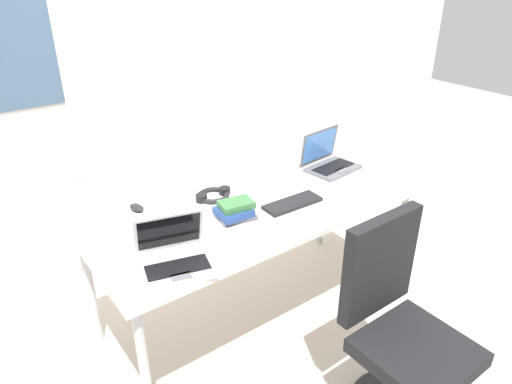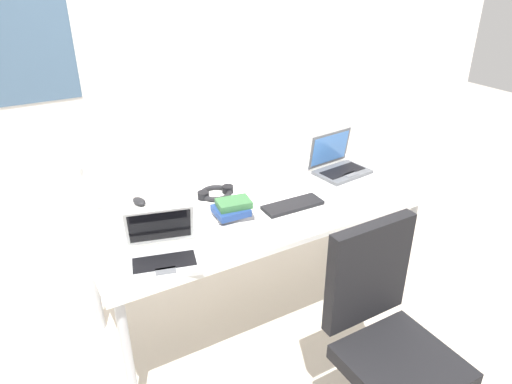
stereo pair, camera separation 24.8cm
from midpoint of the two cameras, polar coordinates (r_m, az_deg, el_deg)
ground_plane at (r=2.94m, az=-2.49°, el=-14.46°), size 12.00×12.00×0.00m
wall_back at (r=3.25m, az=-14.31°, el=14.72°), size 6.00×0.13×2.60m
desk at (r=2.54m, az=-2.79°, el=-2.82°), size 1.80×0.80×0.74m
desk_lamp at (r=2.39m, az=-22.99°, el=-0.30°), size 0.12×0.18×0.40m
laptop_mid_desk at (r=2.08m, az=-13.21°, el=-7.83°), size 0.37×0.35×0.22m
laptop_far_corner at (r=2.95m, az=6.45°, el=3.68°), size 0.34×0.28×0.24m
external_keyboard at (r=2.51m, az=1.65°, el=-1.44°), size 0.33×0.13×0.02m
computer_mouse at (r=2.56m, az=-16.98°, el=-1.90°), size 0.08×0.11×0.03m
cell_phone at (r=2.30m, az=-16.18°, el=-5.63°), size 0.08×0.14×0.01m
headphones at (r=2.61m, az=-7.92°, el=-0.44°), size 0.21×0.18×0.04m
book_stack at (r=2.39m, az=-5.52°, el=-2.32°), size 0.21×0.17×0.09m
office_chair at (r=2.25m, az=14.03°, el=-17.57°), size 0.52×0.54×0.97m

